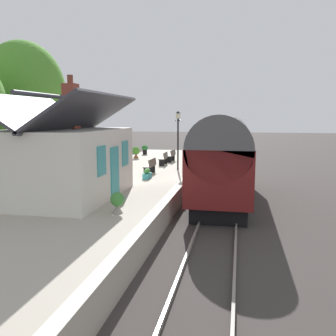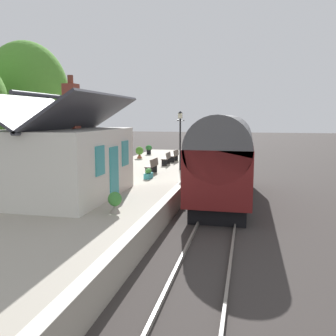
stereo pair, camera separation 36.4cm
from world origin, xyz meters
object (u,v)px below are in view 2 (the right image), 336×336
at_px(bench_near_building, 167,158).
at_px(planter_edge_near, 139,152).
at_px(bench_by_lamp, 175,155).
at_px(planter_bench_left, 148,174).
at_px(planter_under_sign, 203,151).
at_px(train, 225,157).
at_px(planter_edge_far, 201,154).
at_px(bench_platform_end, 152,166).
at_px(station_sign_board, 197,143).
at_px(planter_corner_building, 149,149).
at_px(lamp_post_platform, 180,129).
at_px(tree_far_left, 27,93).
at_px(planter_by_door, 115,202).
at_px(tree_distant, 56,113).
at_px(station_building, 63,160).

distance_m(bench_near_building, planter_edge_near, 4.52).
height_order(bench_by_lamp, planter_bench_left, bench_by_lamp).
bearing_deg(bench_near_building, planter_under_sign, -17.91).
relative_size(train, planter_edge_far, 13.10).
relative_size(bench_platform_end, station_sign_board, 0.90).
xyz_separation_m(planter_bench_left, planter_edge_far, (9.69, -1.58, 0.14)).
relative_size(bench_platform_end, planter_corner_building, 1.72).
relative_size(train, lamp_post_platform, 2.68).
height_order(bench_near_building, tree_far_left, tree_far_left).
xyz_separation_m(train, planter_bench_left, (0.36, 4.08, -1.02)).
bearing_deg(station_sign_board, planter_edge_near, 105.90).
height_order(planter_by_door, planter_under_sign, planter_under_sign).
relative_size(bench_near_building, planter_edge_far, 1.89).
distance_m(train, planter_edge_near, 11.88).
bearing_deg(tree_distant, station_building, -149.74).
height_order(planter_bench_left, station_sign_board, station_sign_board).
bearing_deg(planter_by_door, planter_edge_near, 14.07).
distance_m(station_building, planter_bench_left, 5.64).
bearing_deg(planter_bench_left, planter_by_door, -173.79).
relative_size(planter_edge_far, lamp_post_platform, 0.20).
height_order(lamp_post_platform, tree_distant, tree_distant).
bearing_deg(planter_edge_far, planter_edge_near, 98.61).
xyz_separation_m(planter_by_door, planter_edge_far, (16.72, -0.82, 0.01)).
height_order(planter_edge_far, planter_edge_near, planter_edge_near).
height_order(station_building, planter_bench_left, station_building).
xyz_separation_m(bench_near_building, planter_bench_left, (-5.57, -0.25, -0.21)).
bearing_deg(tree_far_left, tree_distant, 23.72).
bearing_deg(planter_edge_far, train, -166.03).
bearing_deg(station_sign_board, tree_far_left, 135.93).
xyz_separation_m(station_building, lamp_post_platform, (8.43, -3.33, 1.03)).
distance_m(station_sign_board, tree_far_left, 13.36).
height_order(bench_near_building, lamp_post_platform, lamp_post_platform).
height_order(bench_platform_end, planter_edge_far, bench_platform_end).
relative_size(station_building, lamp_post_platform, 1.71).
bearing_deg(train, planter_edge_far, 13.97).
bearing_deg(lamp_post_platform, planter_under_sign, -3.50).
distance_m(planter_corner_building, lamp_post_platform, 9.89).
relative_size(station_building, tree_distant, 0.94).
xyz_separation_m(planter_bench_left, planter_corner_building, (12.01, 3.32, 0.22)).
bearing_deg(planter_bench_left, tree_distant, 42.96).
height_order(bench_near_building, bench_by_lamp, same).
height_order(planter_under_sign, station_sign_board, station_sign_board).
distance_m(station_building, bench_platform_end, 7.02).
bearing_deg(station_sign_board, train, -164.96).
relative_size(bench_platform_end, planter_edge_far, 1.89).
bearing_deg(station_sign_board, planter_by_door, 178.44).
xyz_separation_m(train, bench_by_lamp, (7.82, 4.15, -0.81)).
xyz_separation_m(station_building, bench_by_lamp, (12.48, -2.16, -1.05)).
distance_m(tree_far_left, tree_distant, 15.19).
bearing_deg(planter_corner_building, planter_by_door, -167.88).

